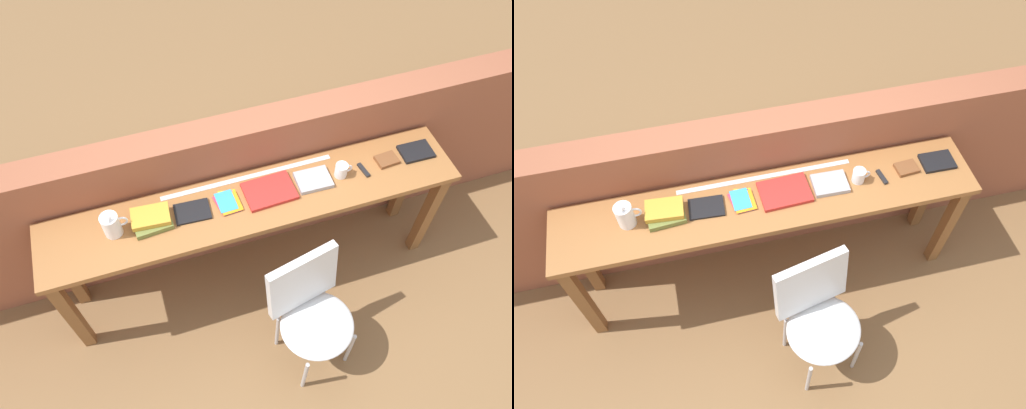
{
  "view_description": "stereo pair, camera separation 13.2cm",
  "coord_description": "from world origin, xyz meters",
  "views": [
    {
      "loc": [
        -0.51,
        -1.32,
        3.23
      ],
      "look_at": [
        0.0,
        0.25,
        0.9
      ],
      "focal_mm": 35.0,
      "sensor_mm": 36.0,
      "label": 1
    },
    {
      "loc": [
        -0.38,
        -1.36,
        3.23
      ],
      "look_at": [
        0.0,
        0.25,
        0.9
      ],
      "focal_mm": 35.0,
      "sensor_mm": 36.0,
      "label": 2
    }
  ],
  "objects": [
    {
      "name": "chair_white_moulded",
      "position": [
        0.16,
        -0.31,
        0.53
      ],
      "size": [
        0.53,
        0.54,
        0.89
      ],
      "color": "silver",
      "rests_on": "ground"
    },
    {
      "name": "book_stack_leftmost",
      "position": [
        -0.59,
        0.32,
        0.91
      ],
      "size": [
        0.22,
        0.18,
        0.07
      ],
      "color": "olive",
      "rests_on": "sideboard"
    },
    {
      "name": "brick_wall_back",
      "position": [
        0.0,
        0.64,
        0.59
      ],
      "size": [
        6.0,
        0.2,
        1.17
      ],
      "primitive_type": "cube",
      "color": "#935138",
      "rests_on": "ground"
    },
    {
      "name": "multitool_folded",
      "position": [
        0.7,
        0.3,
        0.89
      ],
      "size": [
        0.04,
        0.11,
        0.02
      ],
      "primitive_type": "cube",
      "rotation": [
        0.0,
        0.0,
        0.16
      ],
      "color": "black",
      "rests_on": "sideboard"
    },
    {
      "name": "leather_journal_brown",
      "position": [
        0.87,
        0.33,
        0.89
      ],
      "size": [
        0.14,
        0.11,
        0.02
      ],
      "primitive_type": "cube",
      "rotation": [
        0.0,
        0.0,
        0.08
      ],
      "color": "brown",
      "rests_on": "sideboard"
    },
    {
      "name": "book_grey_hardcover",
      "position": [
        0.38,
        0.32,
        0.89
      ],
      "size": [
        0.21,
        0.17,
        0.03
      ],
      "primitive_type": "cube",
      "rotation": [
        0.0,
        0.0,
        -0.02
      ],
      "color": "#9E9EA3",
      "rests_on": "sideboard"
    },
    {
      "name": "pitcher_white",
      "position": [
        -0.8,
        0.32,
        0.96
      ],
      "size": [
        0.14,
        0.1,
        0.18
      ],
      "color": "white",
      "rests_on": "sideboard"
    },
    {
      "name": "ruler_metal_back_edge",
      "position": [
        0.02,
        0.47,
        0.88
      ],
      "size": [
        1.06,
        0.03,
        0.0
      ],
      "primitive_type": "cube",
      "color": "silver",
      "rests_on": "sideboard"
    },
    {
      "name": "mug",
      "position": [
        0.56,
        0.32,
        0.92
      ],
      "size": [
        0.11,
        0.08,
        0.09
      ],
      "color": "white",
      "rests_on": "sideboard"
    },
    {
      "name": "sideboard",
      "position": [
        0.0,
        0.3,
        0.74
      ],
      "size": [
        2.5,
        0.44,
        0.88
      ],
      "color": "#996033",
      "rests_on": "ground"
    },
    {
      "name": "book_open_centre",
      "position": [
        0.11,
        0.32,
        0.89
      ],
      "size": [
        0.3,
        0.22,
        0.02
      ],
      "primitive_type": "cube",
      "rotation": [
        0.0,
        0.0,
        0.04
      ],
      "color": "red",
      "rests_on": "sideboard"
    },
    {
      "name": "ground_plane",
      "position": [
        0.0,
        0.0,
        0.0
      ],
      "size": [
        40.0,
        40.0,
        0.0
      ],
      "primitive_type": "plane",
      "color": "brown"
    },
    {
      "name": "book_repair_rightmost",
      "position": [
        1.07,
        0.34,
        0.89
      ],
      "size": [
        0.2,
        0.15,
        0.02
      ],
      "primitive_type": "cube",
      "rotation": [
        0.0,
        0.0,
        -0.02
      ],
      "color": "black",
      "rests_on": "sideboard"
    },
    {
      "name": "pamphlet_pile_colourful",
      "position": [
        -0.15,
        0.32,
        0.89
      ],
      "size": [
        0.15,
        0.18,
        0.01
      ],
      "color": "yellow",
      "rests_on": "sideboard"
    },
    {
      "name": "magazine_cycling",
      "position": [
        -0.36,
        0.32,
        0.89
      ],
      "size": [
        0.21,
        0.16,
        0.01
      ],
      "primitive_type": "cube",
      "rotation": [
        0.0,
        0.0,
        -0.06
      ],
      "color": "black",
      "rests_on": "sideboard"
    }
  ]
}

